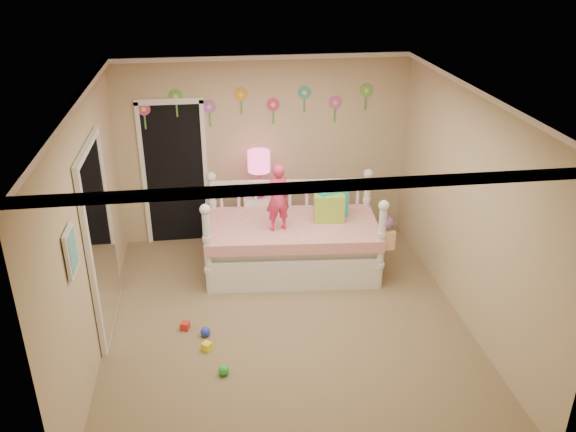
{
  "coord_description": "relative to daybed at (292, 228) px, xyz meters",
  "views": [
    {
      "loc": [
        -0.74,
        -5.55,
        3.96
      ],
      "look_at": [
        0.1,
        0.6,
        1.05
      ],
      "focal_mm": 37.0,
      "sensor_mm": 36.0,
      "label": 1
    }
  ],
  "objects": [
    {
      "name": "wall_picture",
      "position": [
        -2.21,
        -2.09,
        0.95
      ],
      "size": [
        0.05,
        0.34,
        0.42
      ],
      "primitive_type": "cube",
      "color": "white",
      "rests_on": "left_wall"
    },
    {
      "name": "pillow_lime",
      "position": [
        0.47,
        -0.02,
        0.25
      ],
      "size": [
        0.4,
        0.18,
        0.36
      ],
      "primitive_type": "cube",
      "rotation": [
        0.0,
        0.0,
        -0.09
      ],
      "color": "#99CA3D",
      "rests_on": "daybed"
    },
    {
      "name": "table_lamp",
      "position": [
        -0.35,
        0.72,
        0.58
      ],
      "size": [
        0.3,
        0.3,
        0.66
      ],
      "color": "#EA1F8E",
      "rests_on": "nightstand"
    },
    {
      "name": "child",
      "position": [
        -0.21,
        -0.15,
        0.5
      ],
      "size": [
        0.36,
        0.28,
        0.86
      ],
      "primitive_type": "imported",
      "rotation": [
        0.0,
        0.0,
        3.4
      ],
      "color": "#E4335F",
      "rests_on": "daybed"
    },
    {
      "name": "pillow_turquoise",
      "position": [
        0.53,
        0.07,
        0.27
      ],
      "size": [
        0.43,
        0.29,
        0.41
      ],
      "primitive_type": "cube",
      "rotation": [
        0.0,
        0.0,
        0.4
      ],
      "color": "#29C0D0",
      "rests_on": "daybed"
    },
    {
      "name": "back_wall",
      "position": [
        -0.24,
        1.06,
        0.7
      ],
      "size": [
        4.0,
        0.01,
        2.6
      ],
      "primitive_type": "cube",
      "color": "tan",
      "rests_on": "floor"
    },
    {
      "name": "floor",
      "position": [
        -0.24,
        -1.19,
        -0.6
      ],
      "size": [
        4.0,
        4.5,
        0.01
      ],
      "primitive_type": "cube",
      "color": "#7F684C",
      "rests_on": "ground"
    },
    {
      "name": "mirror_closet",
      "position": [
        -2.2,
        -0.89,
        0.45
      ],
      "size": [
        0.07,
        1.3,
        2.1
      ],
      "primitive_type": "cube",
      "color": "white",
      "rests_on": "left_wall"
    },
    {
      "name": "hanging_bag",
      "position": [
        1.05,
        -0.59,
        0.13
      ],
      "size": [
        0.2,
        0.16,
        0.36
      ],
      "primitive_type": null,
      "color": "beige",
      "rests_on": "daybed"
    },
    {
      "name": "left_wall",
      "position": [
        -2.24,
        -1.19,
        0.7
      ],
      "size": [
        0.01,
        4.5,
        2.6
      ],
      "primitive_type": "cube",
      "color": "tan",
      "rests_on": "floor"
    },
    {
      "name": "ceiling",
      "position": [
        -0.24,
        -1.19,
        2.0
      ],
      "size": [
        4.0,
        4.5,
        0.01
      ],
      "primitive_type": "cube",
      "color": "white",
      "rests_on": "floor"
    },
    {
      "name": "closet_doorway",
      "position": [
        -1.49,
        1.04,
        0.43
      ],
      "size": [
        0.9,
        0.04,
        2.07
      ],
      "primitive_type": "cube",
      "color": "black",
      "rests_on": "back_wall"
    },
    {
      "name": "crown_molding",
      "position": [
        -0.24,
        -1.19,
        1.97
      ],
      "size": [
        4.0,
        4.5,
        0.06
      ],
      "primitive_type": null,
      "color": "white",
      "rests_on": "ceiling"
    },
    {
      "name": "daybed",
      "position": [
        0.0,
        0.0,
        0.0
      ],
      "size": [
        2.31,
        1.37,
        1.2
      ],
      "primitive_type": null,
      "rotation": [
        0.0,
        0.0,
        -0.08
      ],
      "color": "white",
      "rests_on": "floor"
    },
    {
      "name": "flower_decals",
      "position": [
        -0.33,
        1.05,
        1.34
      ],
      "size": [
        3.4,
        0.02,
        0.5
      ],
      "primitive_type": null,
      "color": "#B2668C",
      "rests_on": "back_wall"
    },
    {
      "name": "toy_scatter",
      "position": [
        -1.28,
        -1.68,
        -0.55
      ],
      "size": [
        0.92,
        1.37,
        0.11
      ],
      "primitive_type": null,
      "rotation": [
        0.0,
        0.0,
        -0.1
      ],
      "color": "#996666",
      "rests_on": "floor"
    },
    {
      "name": "right_wall",
      "position": [
        1.76,
        -1.19,
        0.7
      ],
      "size": [
        0.01,
        4.5,
        2.6
      ],
      "primitive_type": "cube",
      "color": "tan",
      "rests_on": "floor"
    },
    {
      "name": "nightstand",
      "position": [
        -0.35,
        0.72,
        -0.23
      ],
      "size": [
        0.45,
        0.35,
        0.74
      ],
      "primitive_type": "cube",
      "rotation": [
        0.0,
        0.0,
        -0.02
      ],
      "color": "white",
      "rests_on": "floor"
    }
  ]
}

